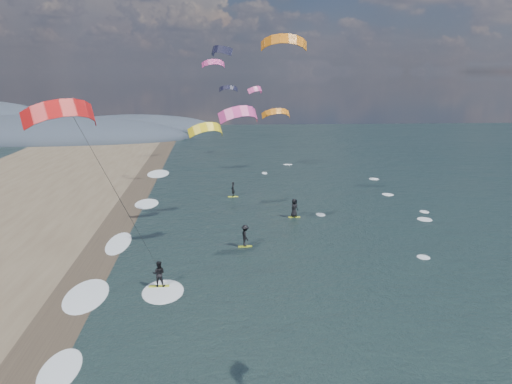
{
  "coord_description": "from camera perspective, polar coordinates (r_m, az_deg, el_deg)",
  "views": [
    {
      "loc": [
        -3.38,
        -18.69,
        13.5
      ],
      "look_at": [
        -1.0,
        12.0,
        7.0
      ],
      "focal_mm": 40.0,
      "sensor_mm": 36.0,
      "label": 1
    }
  ],
  "objects": [
    {
      "name": "kitesurfer_near_b",
      "position": [
        31.56,
        -15.11,
        1.87
      ],
      "size": [
        7.07,
        9.05,
        12.89
      ],
      "color": "#CDE127",
      "rests_on": "ground"
    },
    {
      "name": "bg_kite_field",
      "position": [
        71.51,
        -1.25,
        10.77
      ],
      "size": [
        12.94,
        71.83,
        9.24
      ],
      "color": "#D83F8C",
      "rests_on": "ground"
    },
    {
      "name": "wet_sand_strip",
      "position": [
        32.86,
        -19.75,
        -13.08
      ],
      "size": [
        3.0,
        240.0,
        0.0
      ],
      "primitive_type": "cube",
      "color": "#382D23",
      "rests_on": "ground"
    },
    {
      "name": "coastal_hills",
      "position": [
        133.85,
        -22.56,
        5.23
      ],
      "size": [
        80.0,
        41.0,
        15.0
      ],
      "color": "#3D4756",
      "rests_on": "ground"
    },
    {
      "name": "shoreline_surf",
      "position": [
        36.82,
        -15.99,
        -10.07
      ],
      "size": [
        2.4,
        79.4,
        0.11
      ],
      "color": "white",
      "rests_on": "ground"
    },
    {
      "name": "far_kitesurfers",
      "position": [
        50.62,
        0.48,
        -2.51
      ],
      "size": [
        6.55,
        19.34,
        1.8
      ],
      "color": "#CDE127",
      "rests_on": "ground"
    }
  ]
}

